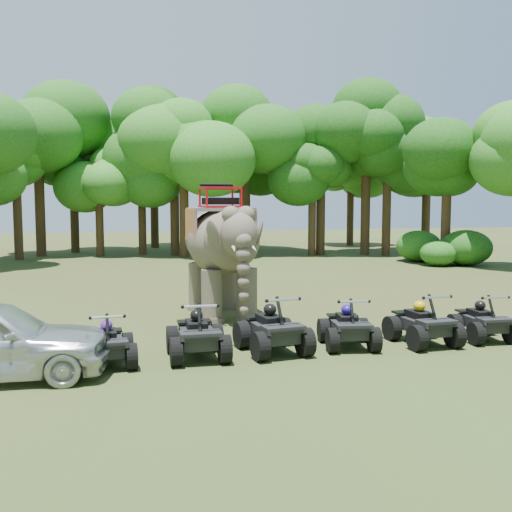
{
  "coord_description": "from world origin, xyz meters",
  "views": [
    {
      "loc": [
        -3.87,
        -14.24,
        3.38
      ],
      "look_at": [
        0.0,
        1.2,
        1.9
      ],
      "focal_mm": 40.0,
      "sensor_mm": 36.0,
      "label": 1
    }
  ],
  "objects": [
    {
      "name": "ground",
      "position": [
        0.0,
        0.0,
        0.0
      ],
      "size": [
        110.0,
        110.0,
        0.0
      ],
      "primitive_type": "plane",
      "color": "#47381E",
      "rests_on": "ground"
    },
    {
      "name": "elephant",
      "position": [
        -0.73,
        2.61,
        1.98
      ],
      "size": [
        2.32,
        4.82,
        3.96
      ],
      "primitive_type": null,
      "rotation": [
        0.0,
        0.0,
        0.05
      ],
      "color": "brown",
      "rests_on": "ground"
    },
    {
      "name": "atv_0",
      "position": [
        -4.05,
        -2.16,
        0.58
      ],
      "size": [
        1.21,
        1.61,
        1.15
      ],
      "primitive_type": null,
      "rotation": [
        0.0,
        0.0,
        0.05
      ],
      "color": "black",
      "rests_on": "ground"
    },
    {
      "name": "atv_1",
      "position": [
        -2.14,
        -2.06,
        0.64
      ],
      "size": [
        1.31,
        1.77,
        1.29
      ],
      "primitive_type": null,
      "rotation": [
        0.0,
        0.0,
        -0.03
      ],
      "color": "black",
      "rests_on": "ground"
    },
    {
      "name": "atv_2",
      "position": [
        -0.42,
        -2.01,
        0.67
      ],
      "size": [
        1.53,
        1.96,
        1.34
      ],
      "primitive_type": null,
      "rotation": [
        0.0,
        0.0,
        0.12
      ],
      "color": "black",
      "rests_on": "ground"
    },
    {
      "name": "atv_3",
      "position": [
        1.44,
        -1.97,
        0.6
      ],
      "size": [
        1.44,
        1.81,
        1.21
      ],
      "primitive_type": null,
      "rotation": [
        0.0,
        0.0,
        -0.17
      ],
      "color": "black",
      "rests_on": "ground"
    },
    {
      "name": "atv_4",
      "position": [
        3.29,
        -2.16,
        0.63
      ],
      "size": [
        1.34,
        1.78,
        1.27
      ],
      "primitive_type": null,
      "rotation": [
        0.0,
        0.0,
        0.05
      ],
      "color": "black",
      "rests_on": "ground"
    },
    {
      "name": "atv_5",
      "position": [
        4.97,
        -2.11,
        0.59
      ],
      "size": [
        1.29,
        1.68,
        1.17
      ],
      "primitive_type": null,
      "rotation": [
        0.0,
        0.0,
        -0.09
      ],
      "color": "black",
      "rests_on": "ground"
    },
    {
      "name": "tree_0",
      "position": [
        0.0,
        22.88,
        4.71
      ],
      "size": [
        6.59,
        6.59,
        9.42
      ],
      "primitive_type": null,
      "color": "#195114",
      "rests_on": "ground"
    },
    {
      "name": "tree_1",
      "position": [
        4.56,
        22.73,
        5.0
      ],
      "size": [
        7.0,
        7.0,
        10.0
      ],
      "primitive_type": null,
      "color": "#195114",
      "rests_on": "ground"
    },
    {
      "name": "tree_2",
      "position": [
        8.54,
        20.45,
        3.32
      ],
      "size": [
        4.65,
        4.65,
        6.65
      ],
      "primitive_type": null,
      "color": "#195114",
      "rests_on": "ground"
    },
    {
      "name": "tree_3",
      "position": [
        13.25,
        19.43,
        4.23
      ],
      "size": [
        5.92,
        5.92,
        8.45
      ],
      "primitive_type": null,
      "color": "#195114",
      "rests_on": "ground"
    },
    {
      "name": "tree_4",
      "position": [
        14.11,
        13.98,
        3.77
      ],
      "size": [
        5.28,
        5.28,
        7.55
      ],
      "primitive_type": null,
      "color": "#195114",
      "rests_on": "ground"
    },
    {
      "name": "tree_27",
      "position": [
        -9.42,
        22.36,
        3.66
      ],
      "size": [
        5.12,
        5.12,
        7.31
      ],
      "primitive_type": null,
      "color": "#195114",
      "rests_on": "ground"
    },
    {
      "name": "tree_28",
      "position": [
        -4.72,
        23.43,
        3.33
      ],
      "size": [
        4.66,
        4.66,
        6.66
      ],
      "primitive_type": null,
      "color": "#195114",
      "rests_on": "ground"
    },
    {
      "name": "tree_30",
      "position": [
        0.42,
        21.31,
        4.59
      ],
      "size": [
        6.43,
        6.43,
        9.19
      ],
      "primitive_type": null,
      "color": "#195114",
      "rests_on": "ground"
    },
    {
      "name": "tree_31",
      "position": [
        9.32,
        20.96,
        4.64
      ],
      "size": [
        6.5,
        6.5,
        9.29
      ],
      "primitive_type": null,
      "color": "#195114",
      "rests_on": "ground"
    },
    {
      "name": "tree_32",
      "position": [
        -6.44,
        26.68,
        4.46
      ],
      "size": [
        6.25,
        6.25,
        8.93
      ],
      "primitive_type": null,
      "color": "#195114",
      "rests_on": "ground"
    },
    {
      "name": "tree_33",
      "position": [
        -8.39,
        24.45,
        5.34
      ],
      "size": [
        7.48,
        7.48,
        10.69
      ],
      "primitive_type": null,
      "color": "#195114",
      "rests_on": "ground"
    },
    {
      "name": "tree_34",
      "position": [
        -2.03,
        23.86,
        3.53
      ],
      "size": [
        4.95,
        4.95,
        7.07
      ],
      "primitive_type": null,
      "color": "#195114",
      "rests_on": "ground"
    },
    {
      "name": "tree_35",
      "position": [
        -0.82,
        29.61,
        5.07
      ],
      "size": [
        7.1,
        7.1,
        10.15
      ],
      "primitive_type": null,
      "color": "#195114",
      "rests_on": "ground"
    },
    {
      "name": "tree_36",
      "position": [
        12.18,
        20.31,
        5.09
      ],
      "size": [
        7.13,
        7.13,
        10.18
      ],
      "primitive_type": null,
      "color": "#195114",
      "rests_on": "ground"
    },
    {
      "name": "tree_37",
      "position": [
        14.53,
        28.18,
        4.08
      ],
      "size": [
        5.72,
        5.72,
        8.16
      ],
      "primitive_type": null,
      "color": "#195114",
      "rests_on": "ground"
    },
    {
      "name": "tree_38",
      "position": [
        16.83,
        20.69,
        4.43
      ],
      "size": [
        6.21,
        6.21,
        8.86
      ],
      "primitive_type": null,
      "color": "#195114",
      "rests_on": "ground"
    },
    {
      "name": "tree_39",
      "position": [
        5.62,
        26.48,
        4.01
      ],
      "size": [
        5.61,
        5.61,
        8.02
      ],
      "primitive_type": null,
      "color": "#195114",
      "rests_on": "ground"
    }
  ]
}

